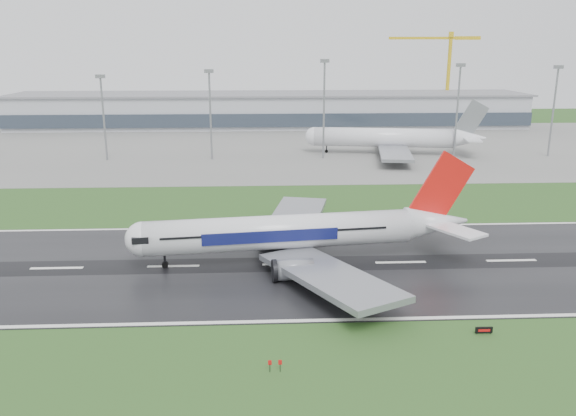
{
  "coord_description": "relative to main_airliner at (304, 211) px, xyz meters",
  "views": [
    {
      "loc": [
        -4.43,
        -94.75,
        36.82
      ],
      "look_at": [
        0.56,
        12.0,
        7.0
      ],
      "focal_mm": 35.98,
      "sensor_mm": 36.0,
      "label": 1
    }
  ],
  "objects": [
    {
      "name": "floodmast_5",
      "position": [
        92.86,
        97.72,
        5.76
      ],
      "size": [
        0.64,
        0.64,
        29.88
      ],
      "primitive_type": "cylinder",
      "color": "gray",
      "rests_on": "ground"
    },
    {
      "name": "apron",
      "position": [
        -2.92,
        122.72,
        -9.14
      ],
      "size": [
        400.0,
        130.0,
        0.08
      ],
      "primitive_type": "cube",
      "color": "slate",
      "rests_on": "ground"
    },
    {
      "name": "floodmast_4",
      "position": [
        59.41,
        97.72,
        6.09
      ],
      "size": [
        0.64,
        0.64,
        30.54
      ],
      "primitive_type": "cylinder",
      "color": "gray",
      "rests_on": "ground"
    },
    {
      "name": "tower_crane",
      "position": [
        87.68,
        197.72,
        12.96
      ],
      "size": [
        44.66,
        9.75,
        44.28
      ],
      "primitive_type": null,
      "rotation": [
        0.0,
        0.0,
        -0.16
      ],
      "color": "gold",
      "rests_on": "ground"
    },
    {
      "name": "runway",
      "position": [
        -2.92,
        -2.28,
        -9.13
      ],
      "size": [
        400.0,
        45.0,
        0.1
      ],
      "primitive_type": "cube",
      "color": "black",
      "rests_on": "ground"
    },
    {
      "name": "ground",
      "position": [
        -2.92,
        -2.28,
        -9.18
      ],
      "size": [
        520.0,
        520.0,
        0.0
      ],
      "primitive_type": "plane",
      "color": "#224619",
      "rests_on": "ground"
    },
    {
      "name": "floodmast_1",
      "position": [
        -59.49,
        97.72,
        4.39
      ],
      "size": [
        0.64,
        0.64,
        27.13
      ],
      "primitive_type": "cylinder",
      "color": "gray",
      "rests_on": "ground"
    },
    {
      "name": "runway_sign",
      "position": [
        21.93,
        -28.9,
        -8.66
      ],
      "size": [
        2.29,
        0.87,
        1.04
      ],
      "primitive_type": null,
      "rotation": [
        0.0,
        0.0,
        -0.27
      ],
      "color": "black",
      "rests_on": "ground"
    },
    {
      "name": "terminal",
      "position": [
        -2.92,
        182.72,
        -1.68
      ],
      "size": [
        240.0,
        36.0,
        15.0
      ],
      "primitive_type": "cube",
      "color": "#989BA3",
      "rests_on": "ground"
    },
    {
      "name": "parked_airliner",
      "position": [
        38.64,
        104.65,
        0.33
      ],
      "size": [
        72.95,
        69.26,
        18.85
      ],
      "primitive_type": null,
      "rotation": [
        0.0,
        0.0,
        -0.16
      ],
      "color": "silver",
      "rests_on": "apron"
    },
    {
      "name": "main_airliner",
      "position": [
        0.0,
        0.0,
        0.0
      ],
      "size": [
        68.06,
        65.5,
        18.16
      ],
      "primitive_type": null,
      "rotation": [
        0.0,
        0.0,
        0.12
      ],
      "color": "silver",
      "rests_on": "runway"
    },
    {
      "name": "floodmast_2",
      "position": [
        -24.2,
        97.72,
        5.2
      ],
      "size": [
        0.64,
        0.64,
        28.75
      ],
      "primitive_type": "cylinder",
      "color": "gray",
      "rests_on": "ground"
    },
    {
      "name": "floodmast_3",
      "position": [
        13.85,
        97.72,
        6.8
      ],
      "size": [
        0.64,
        0.64,
        31.95
      ],
      "primitive_type": "cylinder",
      "color": "gray",
      "rests_on": "ground"
    }
  ]
}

